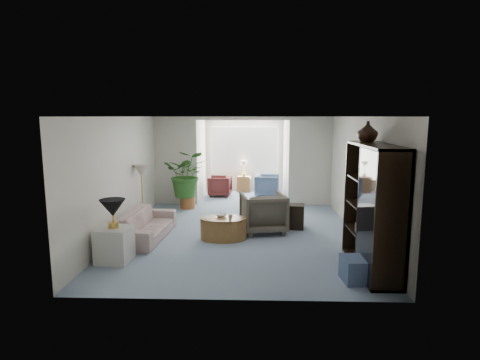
{
  "coord_description": "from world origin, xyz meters",
  "views": [
    {
      "loc": [
        0.28,
        -8.14,
        2.5
      ],
      "look_at": [
        0.0,
        0.6,
        1.1
      ],
      "focal_mm": 29.74,
      "sensor_mm": 36.0,
      "label": 1
    }
  ],
  "objects_px": {
    "side_table_dark": "(294,216)",
    "cabinet_urn": "(368,132)",
    "table_lamp": "(113,208)",
    "sunroom_table": "(244,184)",
    "framed_picture": "(361,157)",
    "coffee_bowl": "(221,215)",
    "ottoman": "(358,270)",
    "sunroom_chair_blue": "(267,186)",
    "sofa": "(146,225)",
    "floor_lamp": "(141,170)",
    "sunroom_chair_maroon": "(220,186)",
    "coffee_cup": "(230,217)",
    "coffee_table": "(223,228)",
    "end_table": "(114,245)",
    "wingback_chair": "(263,213)",
    "plant_pot": "(187,203)",
    "entertainment_cabinet": "(373,208)"
  },
  "relations": [
    {
      "from": "ottoman",
      "to": "coffee_table",
      "type": "bearing_deg",
      "value": 137.28
    },
    {
      "from": "sofa",
      "to": "side_table_dark",
      "type": "xyz_separation_m",
      "value": [
        3.13,
        0.84,
        -0.01
      ]
    },
    {
      "from": "cabinet_urn",
      "to": "coffee_cup",
      "type": "bearing_deg",
      "value": 158.6
    },
    {
      "from": "coffee_table",
      "to": "cabinet_urn",
      "type": "bearing_deg",
      "value": -22.2
    },
    {
      "from": "framed_picture",
      "to": "sunroom_chair_maroon",
      "type": "height_order",
      "value": "framed_picture"
    },
    {
      "from": "framed_picture",
      "to": "ottoman",
      "type": "height_order",
      "value": "framed_picture"
    },
    {
      "from": "framed_picture",
      "to": "coffee_bowl",
      "type": "relative_size",
      "value": 2.2
    },
    {
      "from": "end_table",
      "to": "entertainment_cabinet",
      "type": "bearing_deg",
      "value": -2.79
    },
    {
      "from": "framed_picture",
      "to": "entertainment_cabinet",
      "type": "bearing_deg",
      "value": -97.73
    },
    {
      "from": "coffee_bowl",
      "to": "sunroom_table",
      "type": "distance_m",
      "value": 5.15
    },
    {
      "from": "sofa",
      "to": "plant_pot",
      "type": "distance_m",
      "value": 2.76
    },
    {
      "from": "cabinet_urn",
      "to": "sofa",
      "type": "bearing_deg",
      "value": 165.64
    },
    {
      "from": "coffee_cup",
      "to": "cabinet_urn",
      "type": "bearing_deg",
      "value": -21.4
    },
    {
      "from": "coffee_cup",
      "to": "sunroom_chair_blue",
      "type": "distance_m",
      "value": 4.67
    },
    {
      "from": "entertainment_cabinet",
      "to": "coffee_cup",
      "type": "bearing_deg",
      "value": 149.0
    },
    {
      "from": "framed_picture",
      "to": "table_lamp",
      "type": "relative_size",
      "value": 1.14
    },
    {
      "from": "plant_pot",
      "to": "sunroom_chair_maroon",
      "type": "relative_size",
      "value": 0.57
    },
    {
      "from": "side_table_dark",
      "to": "cabinet_urn",
      "type": "xyz_separation_m",
      "value": [
        1.02,
        -1.9,
        1.97
      ]
    },
    {
      "from": "coffee_cup",
      "to": "ottoman",
      "type": "height_order",
      "value": "coffee_cup"
    },
    {
      "from": "coffee_table",
      "to": "sunroom_table",
      "type": "xyz_separation_m",
      "value": [
        0.31,
        5.23,
        0.04
      ]
    },
    {
      "from": "table_lamp",
      "to": "wingback_chair",
      "type": "distance_m",
      "value": 3.28
    },
    {
      "from": "cabinet_urn",
      "to": "coffee_table",
      "type": "bearing_deg",
      "value": 157.8
    },
    {
      "from": "end_table",
      "to": "coffee_cup",
      "type": "relative_size",
      "value": 6.32
    },
    {
      "from": "floor_lamp",
      "to": "sunroom_chair_maroon",
      "type": "bearing_deg",
      "value": 63.81
    },
    {
      "from": "side_table_dark",
      "to": "sunroom_chair_maroon",
      "type": "bearing_deg",
      "value": 118.57
    },
    {
      "from": "coffee_bowl",
      "to": "cabinet_urn",
      "type": "height_order",
      "value": "cabinet_urn"
    },
    {
      "from": "ottoman",
      "to": "coffee_bowl",
      "type": "bearing_deg",
      "value": 136.56
    },
    {
      "from": "wingback_chair",
      "to": "ottoman",
      "type": "height_order",
      "value": "wingback_chair"
    },
    {
      "from": "sofa",
      "to": "end_table",
      "type": "relative_size",
      "value": 3.25
    },
    {
      "from": "sunroom_chair_maroon",
      "to": "coffee_bowl",
      "type": "bearing_deg",
      "value": 10.0
    },
    {
      "from": "floor_lamp",
      "to": "coffee_bowl",
      "type": "xyz_separation_m",
      "value": [
        1.97,
        -1.17,
        -0.77
      ]
    },
    {
      "from": "entertainment_cabinet",
      "to": "cabinet_urn",
      "type": "bearing_deg",
      "value": 90.0
    },
    {
      "from": "table_lamp",
      "to": "plant_pot",
      "type": "xyz_separation_m",
      "value": [
        0.61,
        4.07,
        -0.79
      ]
    },
    {
      "from": "sofa",
      "to": "table_lamp",
      "type": "height_order",
      "value": "table_lamp"
    },
    {
      "from": "end_table",
      "to": "cabinet_urn",
      "type": "height_order",
      "value": "cabinet_urn"
    },
    {
      "from": "wingback_chair",
      "to": "side_table_dark",
      "type": "bearing_deg",
      "value": -167.67
    },
    {
      "from": "floor_lamp",
      "to": "coffee_cup",
      "type": "distance_m",
      "value": 2.68
    },
    {
      "from": "sofa",
      "to": "plant_pot",
      "type": "height_order",
      "value": "sofa"
    },
    {
      "from": "floor_lamp",
      "to": "cabinet_urn",
      "type": "distance_m",
      "value": 5.21
    },
    {
      "from": "table_lamp",
      "to": "sunroom_table",
      "type": "bearing_deg",
      "value": 72.18
    },
    {
      "from": "side_table_dark",
      "to": "ottoman",
      "type": "bearing_deg",
      "value": -76.7
    },
    {
      "from": "end_table",
      "to": "sunroom_chair_blue",
      "type": "relative_size",
      "value": 0.8
    },
    {
      "from": "sofa",
      "to": "sunroom_chair_blue",
      "type": "bearing_deg",
      "value": -27.14
    },
    {
      "from": "end_table",
      "to": "plant_pot",
      "type": "relative_size",
      "value": 1.51
    },
    {
      "from": "sofa",
      "to": "ottoman",
      "type": "relative_size",
      "value": 4.23
    },
    {
      "from": "ottoman",
      "to": "sunroom_chair_blue",
      "type": "height_order",
      "value": "sunroom_chair_blue"
    },
    {
      "from": "end_table",
      "to": "coffee_bowl",
      "type": "distance_m",
      "value": 2.27
    },
    {
      "from": "coffee_bowl",
      "to": "sunroom_chair_maroon",
      "type": "height_order",
      "value": "sunroom_chair_maroon"
    },
    {
      "from": "coffee_bowl",
      "to": "sunroom_chair_blue",
      "type": "distance_m",
      "value": 4.52
    },
    {
      "from": "table_lamp",
      "to": "sunroom_chair_maroon",
      "type": "xyz_separation_m",
      "value": [
        1.36,
        5.81,
        -0.63
      ]
    }
  ]
}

